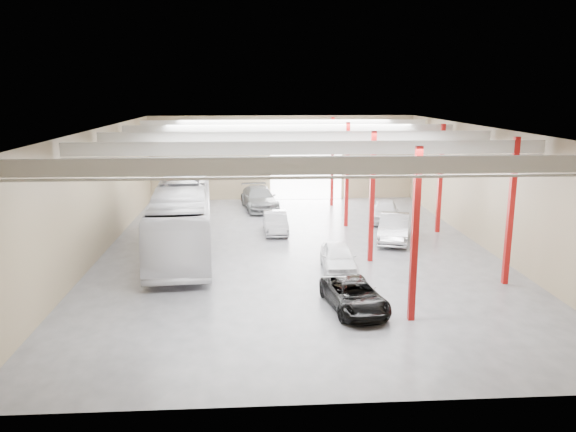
{
  "coord_description": "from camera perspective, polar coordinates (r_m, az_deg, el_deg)",
  "views": [
    {
      "loc": [
        -2.51,
        -30.83,
        9.07
      ],
      "look_at": [
        -0.56,
        -0.41,
        2.2
      ],
      "focal_mm": 35.0,
      "sensor_mm": 36.0,
      "label": 1
    }
  ],
  "objects": [
    {
      "name": "coach_bus",
      "position": [
        32.17,
        -10.76,
        -0.44
      ],
      "size": [
        4.21,
        13.73,
        3.77
      ],
      "primitive_type": "imported",
      "rotation": [
        0.0,
        0.0,
        0.08
      ],
      "color": "silver",
      "rests_on": "ground"
    },
    {
      "name": "depot_shell",
      "position": [
        31.69,
        1.15,
        5.27
      ],
      "size": [
        22.12,
        32.12,
        7.06
      ],
      "color": "#4B4B50",
      "rests_on": "ground"
    },
    {
      "name": "car_right_near",
      "position": [
        34.93,
        10.73,
        -1.19
      ],
      "size": [
        3.1,
        5.28,
        1.64
      ],
      "primitive_type": "imported",
      "rotation": [
        0.0,
        0.0,
        -0.29
      ],
      "color": "#B3B3B8",
      "rests_on": "ground"
    },
    {
      "name": "black_sedan",
      "position": [
        24.0,
        6.74,
        -8.01
      ],
      "size": [
        2.68,
        4.7,
        1.24
      ],
      "primitive_type": "imported",
      "rotation": [
        0.0,
        0.0,
        0.15
      ],
      "color": "black",
      "rests_on": "ground"
    },
    {
      "name": "car_row_c",
      "position": [
        43.62,
        -2.94,
        1.81
      ],
      "size": [
        3.24,
        6.14,
        1.7
      ],
      "primitive_type": "imported",
      "rotation": [
        0.0,
        0.0,
        0.15
      ],
      "color": "slate",
      "rests_on": "ground"
    },
    {
      "name": "car_row_b",
      "position": [
        36.34,
        -1.3,
        -0.64
      ],
      "size": [
        1.61,
        4.22,
        1.37
      ],
      "primitive_type": "imported",
      "rotation": [
        0.0,
        0.0,
        0.04
      ],
      "color": "#9D9DA2",
      "rests_on": "ground"
    },
    {
      "name": "car_row_a",
      "position": [
        28.84,
        5.12,
        -4.2
      ],
      "size": [
        1.84,
        4.24,
        1.42
      ],
      "primitive_type": "imported",
      "rotation": [
        0.0,
        0.0,
        -0.04
      ],
      "color": "white",
      "rests_on": "ground"
    },
    {
      "name": "car_right_far",
      "position": [
        40.02,
        9.82,
        0.53
      ],
      "size": [
        2.75,
        4.76,
        1.52
      ],
      "primitive_type": "imported",
      "rotation": [
        0.0,
        0.0,
        -0.22
      ],
      "color": "silver",
      "rests_on": "ground"
    }
  ]
}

